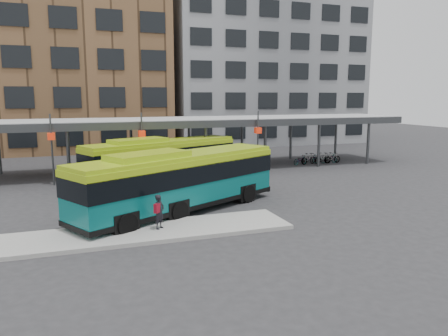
# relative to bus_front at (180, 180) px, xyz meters

# --- Properties ---
(ground) EXTENTS (120.00, 120.00, 0.00)m
(ground) POSITION_rel_bus_front_xyz_m (2.65, -0.05, -1.72)
(ground) COLOR #28282B
(ground) RESTS_ON ground
(boarding_island) EXTENTS (14.00, 3.00, 0.18)m
(boarding_island) POSITION_rel_bus_front_xyz_m (-2.85, -3.05, -1.63)
(boarding_island) COLOR gray
(boarding_island) RESTS_ON ground
(canopy) EXTENTS (40.00, 6.53, 4.80)m
(canopy) POSITION_rel_bus_front_xyz_m (2.59, 12.82, 2.18)
(canopy) COLOR #999B9E
(canopy) RESTS_ON ground
(building_brick) EXTENTS (26.00, 14.00, 22.00)m
(building_brick) POSITION_rel_bus_front_xyz_m (-7.35, 31.95, 9.28)
(building_brick) COLOR brown
(building_brick) RESTS_ON ground
(building_grey) EXTENTS (24.00, 14.00, 20.00)m
(building_grey) POSITION_rel_bus_front_xyz_m (18.65, 31.95, 8.28)
(building_grey) COLOR slate
(building_grey) RESTS_ON ground
(bus_front) EXTENTS (11.81, 7.86, 3.31)m
(bus_front) POSITION_rel_bus_front_xyz_m (0.00, 0.00, 0.00)
(bus_front) COLOR #075756
(bus_front) RESTS_ON ground
(bus_rear) EXTENTS (11.45, 6.76, 3.15)m
(bus_rear) POSITION_rel_bus_front_xyz_m (0.80, 8.45, -0.08)
(bus_rear) COLOR #075756
(bus_rear) RESTS_ON ground
(pedestrian) EXTENTS (0.65, 0.65, 1.53)m
(pedestrian) POSITION_rel_bus_front_xyz_m (-1.66, -3.02, -0.77)
(pedestrian) COLOR black
(pedestrian) RESTS_ON boarding_island
(bike_rack) EXTENTS (4.85, 1.13, 1.02)m
(bike_rack) POSITION_rel_bus_front_xyz_m (15.37, 11.85, -1.26)
(bike_rack) COLOR slate
(bike_rack) RESTS_ON ground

